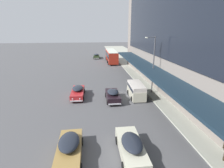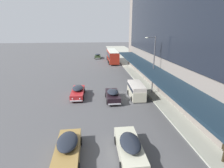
{
  "view_description": "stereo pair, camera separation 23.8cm",
  "coord_description": "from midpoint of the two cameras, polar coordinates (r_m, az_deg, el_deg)",
  "views": [
    {
      "loc": [
        -1.94,
        -5.6,
        9.06
      ],
      "look_at": [
        0.88,
        16.61,
        1.97
      ],
      "focal_mm": 28.0,
      "sensor_mm": 36.0,
      "label": 1
    },
    {
      "loc": [
        -1.7,
        -5.63,
        9.06
      ],
      "look_at": [
        0.88,
        16.61,
        1.97
      ],
      "focal_mm": 28.0,
      "sensor_mm": 36.0,
      "label": 2
    }
  ],
  "objects": [
    {
      "name": "sedan_second_mid",
      "position": [
        57.03,
        -5.22,
        9.13
      ],
      "size": [
        2.06,
        5.03,
        1.52
      ],
      "color": "#293B1E",
      "rests_on": "ground"
    },
    {
      "name": "vw_van",
      "position": [
        24.23,
        7.57,
        -1.77
      ],
      "size": [
        1.99,
        4.59,
        1.96
      ],
      "color": "beige",
      "rests_on": "ground"
    },
    {
      "name": "sedan_oncoming_front",
      "position": [
        13.7,
        5.74,
        -19.68
      ],
      "size": [
        1.84,
        4.87,
        1.59
      ],
      "color": "beige",
      "rests_on": "ground"
    },
    {
      "name": "street_lamp",
      "position": [
        25.15,
        12.85,
        7.18
      ],
      "size": [
        1.5,
        0.28,
        7.96
      ],
      "color": "#4C4C51",
      "rests_on": "sidewalk_kerb"
    },
    {
      "name": "transit_bus_kerbside_front",
      "position": [
        49.72,
        -0.32,
        9.28
      ],
      "size": [
        2.82,
        11.14,
        3.3
      ],
      "color": "#AC281A",
      "rests_on": "ground"
    },
    {
      "name": "sedan_lead_near",
      "position": [
        24.69,
        -11.38,
        -2.49
      ],
      "size": [
        1.87,
        4.89,
        1.48
      ],
      "color": "#B02023",
      "rests_on": "ground"
    },
    {
      "name": "sedan_trailing_near",
      "position": [
        22.92,
        -0.06,
        -3.62
      ],
      "size": [
        1.82,
        4.3,
        1.56
      ],
      "color": "black",
      "rests_on": "ground"
    },
    {
      "name": "sedan_lead_mid",
      "position": [
        13.86,
        -14.3,
        -19.83
      ],
      "size": [
        1.87,
        4.86,
        1.54
      ],
      "color": "olive",
      "rests_on": "ground"
    }
  ]
}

